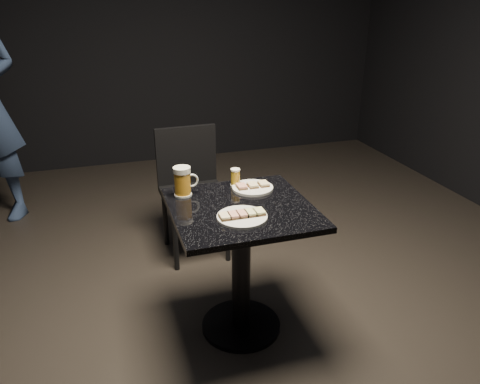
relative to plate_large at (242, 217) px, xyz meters
name	(u,v)px	position (x,y,z in m)	size (l,w,h in m)	color
floor	(241,326)	(0.04, 0.13, -0.76)	(6.00, 6.00, 0.00)	black
plate_large	(242,217)	(0.00, 0.00, 0.00)	(0.24, 0.24, 0.01)	silver
plate_small	(253,188)	(0.16, 0.32, 0.00)	(0.22, 0.22, 0.01)	white
table	(241,248)	(0.04, 0.13, -0.25)	(0.70, 0.70, 0.75)	black
beer_mug	(183,181)	(-0.21, 0.35, 0.07)	(0.14, 0.09, 0.16)	silver
beer_tumbler	(235,177)	(0.09, 0.40, 0.04)	(0.06, 0.06, 0.10)	silver
chair	(191,184)	(-0.02, 1.09, -0.25)	(0.44, 0.44, 0.88)	black
canapes_on_plate_large	(242,214)	(0.00, 0.00, 0.02)	(0.22, 0.07, 0.02)	#4C3521
canapes_on_plate_small	(253,185)	(0.16, 0.32, 0.02)	(0.18, 0.07, 0.02)	#4C3521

